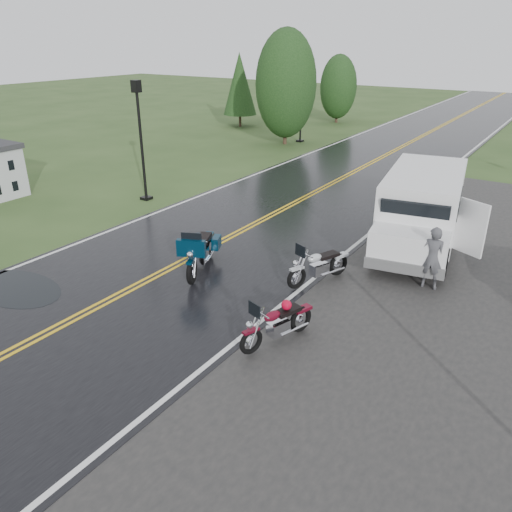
# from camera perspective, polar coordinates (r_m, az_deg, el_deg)

# --- Properties ---
(ground) EXTENTS (120.00, 120.00, 0.00)m
(ground) POSITION_cam_1_polar(r_m,az_deg,el_deg) (13.64, -14.64, -4.07)
(ground) COLOR #2D471E
(ground) RESTS_ON ground
(road) EXTENTS (8.00, 100.00, 0.04)m
(road) POSITION_cam_1_polar(r_m,az_deg,el_deg) (21.04, 5.65, 6.65)
(road) COLOR black
(road) RESTS_ON ground
(motorcycle_red) EXTENTS (1.28, 2.09, 1.16)m
(motorcycle_red) POSITION_cam_1_polar(r_m,az_deg,el_deg) (10.46, -0.57, -8.70)
(motorcycle_red) COLOR #550919
(motorcycle_red) RESTS_ON ground
(motorcycle_teal) EXTENTS (1.80, 2.58, 1.44)m
(motorcycle_teal) POSITION_cam_1_polar(r_m,az_deg,el_deg) (13.35, -7.42, -0.63)
(motorcycle_teal) COLOR #042133
(motorcycle_teal) RESTS_ON ground
(motorcycle_silver) EXTENTS (1.46, 2.18, 1.21)m
(motorcycle_silver) POSITION_cam_1_polar(r_m,az_deg,el_deg) (13.09, 4.69, -1.58)
(motorcycle_silver) COLOR #B6B9BE
(motorcycle_silver) RESTS_ON ground
(van_white) EXTENTS (3.30, 6.42, 2.40)m
(van_white) POSITION_cam_1_polar(r_m,az_deg,el_deg) (14.74, 13.83, 3.29)
(van_white) COLOR white
(van_white) RESTS_ON ground
(person_at_van) EXTENTS (0.67, 0.48, 1.72)m
(person_at_van) POSITION_cam_1_polar(r_m,az_deg,el_deg) (13.84, 19.48, -0.32)
(person_at_van) COLOR #444449
(person_at_van) RESTS_ON ground
(lamp_post_near_left) EXTENTS (0.41, 0.41, 4.74)m
(lamp_post_near_left) POSITION_cam_1_polar(r_m,az_deg,el_deg) (20.72, -12.98, 12.61)
(lamp_post_near_left) COLOR black
(lamp_post_near_left) RESTS_ON ground
(lamp_post_far_left) EXTENTS (0.41, 0.41, 4.73)m
(lamp_post_far_left) POSITION_cam_1_polar(r_m,az_deg,el_deg) (32.46, 5.20, 16.99)
(lamp_post_far_left) COLOR black
(lamp_post_far_left) RESTS_ON ground
(tree_left_mid) EXTENTS (3.67, 3.67, 5.74)m
(tree_left_mid) POSITION_cam_1_polar(r_m,az_deg,el_deg) (31.60, 3.42, 17.77)
(tree_left_mid) COLOR #1E3D19
(tree_left_mid) RESTS_ON ground
(tree_left_far) EXTENTS (2.78, 2.78, 4.27)m
(tree_left_far) POSITION_cam_1_polar(r_m,az_deg,el_deg) (40.51, 9.34, 17.82)
(tree_left_far) COLOR #1E3D19
(tree_left_far) RESTS_ON ground
(pine_left_far) EXTENTS (2.42, 2.42, 5.05)m
(pine_left_far) POSITION_cam_1_polar(r_m,az_deg,el_deg) (38.12, -1.87, 18.33)
(pine_left_far) COLOR #1E3D19
(pine_left_far) RESTS_ON ground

